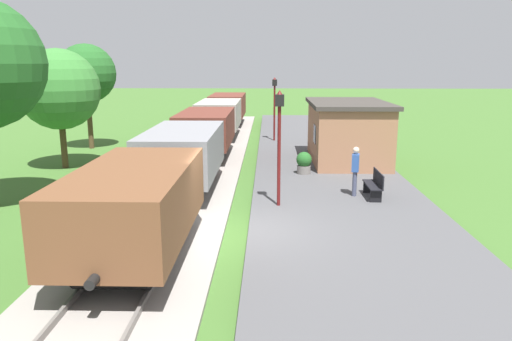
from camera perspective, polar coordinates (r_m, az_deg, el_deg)
name	(u,v)px	position (r m, az deg, el deg)	size (l,w,h in m)	color
ground_plane	(241,238)	(13.60, -1.76, -7.96)	(160.00, 160.00, 0.00)	#3D6628
platform_slab	(357,235)	(13.76, 11.78, -7.43)	(6.00, 60.00, 0.25)	#4C4C4F
track_ballast	(155,235)	(13.92, -11.76, -7.47)	(3.80, 60.00, 0.12)	gray
rail_near	(181,231)	(13.73, -8.83, -7.06)	(0.07, 60.00, 0.14)	slate
rail_far	(129,231)	(14.06, -14.66, -6.86)	(0.07, 60.00, 0.14)	slate
freight_train	(206,131)	(24.54, -5.90, 4.61)	(2.50, 32.60, 2.12)	brown
station_hut	(347,131)	(22.97, 10.67, 4.56)	(3.50, 5.80, 2.78)	#9E6B4C
bench_near_hut	(375,184)	(17.02, 13.77, -1.56)	(0.42, 1.50, 0.91)	black
person_waiting	(355,169)	(17.03, 11.58, 0.16)	(0.31, 0.42, 1.71)	#474C66
potted_planter	(304,162)	(20.19, 5.66, 0.95)	(0.64, 0.64, 0.92)	slate
lamp_post_near	(279,127)	(15.23, 2.75, 5.14)	(0.28, 0.28, 3.70)	#591414
lamp_post_far	(275,97)	(28.59, 2.19, 8.62)	(0.28, 0.28, 3.70)	#591414
tree_trackside_far	(59,89)	(23.73, -22.16, 8.81)	(3.62, 3.62, 5.41)	#4C3823
tree_field_left	(86,74)	(28.79, -19.32, 10.70)	(3.21, 3.21, 5.80)	#4C3823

